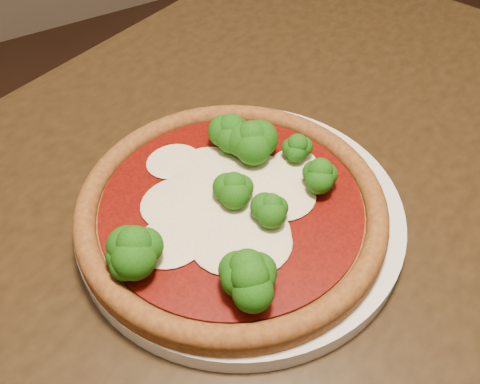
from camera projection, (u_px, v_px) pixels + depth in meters
dining_table at (273, 329)px, 0.55m from camera, size 1.37×1.18×0.75m
plate at (240, 214)px, 0.51m from camera, size 0.31×0.31×0.02m
pizza at (231, 206)px, 0.48m from camera, size 0.29×0.29×0.06m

